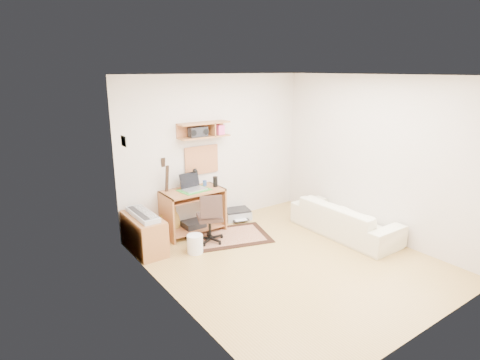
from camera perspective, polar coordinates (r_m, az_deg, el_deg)
floor at (r=5.88m, az=7.28°, el=-11.54°), size 3.60×4.00×0.01m
ceiling at (r=5.23m, az=8.30°, el=14.79°), size 3.60×4.00×0.01m
back_wall at (r=6.96m, az=-3.55°, el=4.32°), size 3.60×0.01×2.60m
left_wall at (r=4.42m, az=-9.67°, el=-2.66°), size 0.01×4.00×2.60m
right_wall at (r=6.74m, az=19.09°, el=3.09°), size 0.01×4.00×2.60m
wall_shelf at (r=6.63m, az=-5.23°, el=7.21°), size 0.90×0.25×0.26m
cork_board at (r=6.82m, az=-5.57°, el=2.91°), size 0.64×0.03×0.49m
wall_photo at (r=5.68m, az=-16.39°, el=5.40°), size 0.02×0.20×0.15m
desk at (r=6.68m, az=-6.79°, el=-4.54°), size 1.00×0.55×0.75m
laptop at (r=6.51m, az=-6.69°, el=-0.29°), size 0.41×0.41×0.28m
speaker at (r=6.69m, az=-3.59°, el=-0.24°), size 0.08×0.08×0.18m
desk_lamp at (r=6.70m, az=-6.32°, el=0.41°), size 0.11×0.11×0.33m
pencil_cup at (r=6.77m, az=-5.11°, el=-0.44°), size 0.07×0.07×0.10m
boombox at (r=6.57m, az=-6.11°, el=6.94°), size 0.31×0.14×0.16m
rug at (r=6.58m, az=-1.83°, el=-8.17°), size 1.54×1.24×0.02m
task_chair at (r=6.28m, az=-4.40°, el=-5.39°), size 0.55×0.55×0.84m
cabinet at (r=6.20m, az=-13.69°, el=-7.52°), size 0.40×0.90×0.55m
music_keyboard at (r=6.09m, az=-13.88°, el=-4.85°), size 0.24×0.78×0.07m
guitar at (r=6.54m, az=-10.29°, el=-2.53°), size 0.35×0.22×1.31m
waste_basket at (r=6.05m, az=-6.51°, el=-9.15°), size 0.24×0.24×0.29m
printer at (r=7.32m, az=-0.43°, el=-4.98°), size 0.54×0.47×0.17m
sofa at (r=6.79m, az=14.93°, el=-4.74°), size 0.54×1.86×0.73m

